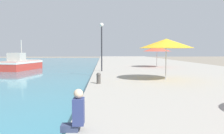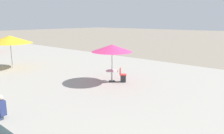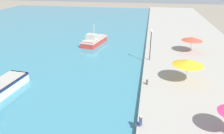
% 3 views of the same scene
% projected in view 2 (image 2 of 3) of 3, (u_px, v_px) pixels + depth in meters
% --- Properties ---
extents(cafe_umbrella_pink, '(2.62, 2.62, 2.46)m').
position_uv_depth(cafe_umbrella_pink, '(112.00, 48.00, 13.82)').
color(cafe_umbrella_pink, '#B7B7B7').
rests_on(cafe_umbrella_pink, quay_promenade).
extents(cafe_umbrella_white, '(3.58, 3.58, 2.73)m').
position_uv_depth(cafe_umbrella_white, '(10.00, 39.00, 17.91)').
color(cafe_umbrella_white, '#B7B7B7').
rests_on(cafe_umbrella_white, quay_promenade).
extents(cafe_table, '(0.80, 0.80, 0.74)m').
position_uv_depth(cafe_table, '(112.00, 74.00, 14.28)').
color(cafe_table, '#333338').
rests_on(cafe_table, quay_promenade).
extents(cafe_chair_left, '(0.57, 0.58, 0.91)m').
position_uv_depth(cafe_chair_left, '(123.00, 77.00, 14.25)').
color(cafe_chair_left, '#2D2D33').
rests_on(cafe_chair_left, quay_promenade).
extents(person_at_quay, '(0.55, 0.36, 1.01)m').
position_uv_depth(person_at_quay, '(0.00, 109.00, 8.84)').
color(person_at_quay, '#333D5B').
rests_on(person_at_quay, quay_promenade).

